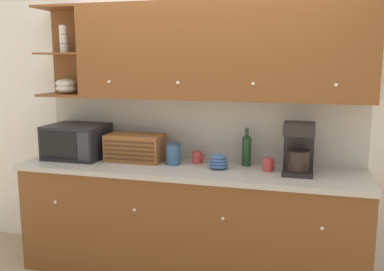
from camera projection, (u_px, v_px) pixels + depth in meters
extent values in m
plane|color=tan|center=(198.00, 256.00, 3.89)|extent=(24.00, 24.00, 0.00)
cube|color=white|center=(200.00, 114.00, 3.69)|extent=(5.16, 0.06, 2.60)
cube|color=brown|center=(189.00, 223.00, 3.52)|extent=(2.76, 0.62, 0.88)
cube|color=#B7B2A8|center=(188.00, 170.00, 3.43)|extent=(2.78, 0.65, 0.04)
sphere|color=white|center=(55.00, 202.00, 3.46)|extent=(0.03, 0.03, 0.03)
sphere|color=white|center=(135.00, 210.00, 3.28)|extent=(0.03, 0.03, 0.03)
sphere|color=white|center=(223.00, 219.00, 3.10)|extent=(0.03, 0.03, 0.03)
sphere|color=white|center=(322.00, 228.00, 2.92)|extent=(0.03, 0.03, 0.03)
cube|color=#B7B2A8|center=(198.00, 128.00, 3.68)|extent=(2.76, 0.01, 0.54)
cube|color=brown|center=(220.00, 51.00, 3.36)|extent=(2.34, 0.33, 0.76)
cube|color=brown|center=(74.00, 52.00, 3.87)|extent=(0.42, 0.02, 0.76)
cube|color=brown|center=(66.00, 95.00, 3.79)|extent=(0.42, 0.33, 0.02)
cube|color=brown|center=(64.00, 54.00, 3.73)|extent=(0.42, 0.33, 0.02)
cube|color=brown|center=(62.00, 8.00, 3.66)|extent=(0.42, 0.33, 0.02)
sphere|color=white|center=(109.00, 82.00, 3.47)|extent=(0.03, 0.03, 0.03)
sphere|color=white|center=(178.00, 83.00, 3.32)|extent=(0.03, 0.03, 0.03)
sphere|color=white|center=(253.00, 84.00, 3.17)|extent=(0.03, 0.03, 0.03)
sphere|color=white|center=(336.00, 85.00, 3.02)|extent=(0.03, 0.03, 0.03)
ellipsoid|color=silver|center=(66.00, 89.00, 3.78)|extent=(0.18, 0.18, 0.08)
ellipsoid|color=silver|center=(66.00, 83.00, 3.77)|extent=(0.18, 0.18, 0.08)
cylinder|color=silver|center=(64.00, 48.00, 3.72)|extent=(0.07, 0.07, 0.08)
cylinder|color=silver|center=(64.00, 39.00, 3.70)|extent=(0.07, 0.07, 0.08)
cylinder|color=silver|center=(63.00, 30.00, 3.69)|extent=(0.07, 0.07, 0.08)
cube|color=black|center=(77.00, 141.00, 3.75)|extent=(0.49, 0.41, 0.29)
cube|color=black|center=(58.00, 145.00, 3.56)|extent=(0.35, 0.01, 0.23)
cube|color=#2D2D33|center=(83.00, 147.00, 3.50)|extent=(0.11, 0.01, 0.23)
cube|color=brown|center=(135.00, 148.00, 3.63)|extent=(0.48, 0.27, 0.23)
cube|color=#4B2C16|center=(129.00, 159.00, 3.52)|extent=(0.44, 0.01, 0.02)
cube|color=#4B2C16|center=(129.00, 155.00, 3.51)|extent=(0.44, 0.01, 0.02)
cube|color=#4B2C16|center=(129.00, 151.00, 3.50)|extent=(0.44, 0.01, 0.02)
cube|color=#4B2C16|center=(129.00, 146.00, 3.50)|extent=(0.44, 0.01, 0.02)
cube|color=#4B2C16|center=(129.00, 142.00, 3.49)|extent=(0.44, 0.01, 0.02)
cylinder|color=#33567A|center=(173.00, 155.00, 3.51)|extent=(0.12, 0.12, 0.17)
cylinder|color=navy|center=(173.00, 144.00, 3.49)|extent=(0.13, 0.13, 0.01)
cylinder|color=#B73D38|center=(197.00, 157.00, 3.56)|extent=(0.08, 0.08, 0.10)
torus|color=#B73D38|center=(203.00, 158.00, 3.54)|extent=(0.01, 0.07, 0.07)
ellipsoid|color=#3D5B93|center=(218.00, 166.00, 3.38)|extent=(0.16, 0.16, 0.04)
ellipsoid|color=#3D5B93|center=(218.00, 163.00, 3.38)|extent=(0.15, 0.15, 0.04)
ellipsoid|color=#3D5B93|center=(218.00, 160.00, 3.37)|extent=(0.14, 0.14, 0.04)
ellipsoid|color=#3D5B93|center=(219.00, 157.00, 3.37)|extent=(0.13, 0.13, 0.04)
cylinder|color=#19381E|center=(246.00, 153.00, 3.46)|extent=(0.07, 0.07, 0.21)
sphere|color=#19381E|center=(247.00, 140.00, 3.45)|extent=(0.07, 0.07, 0.07)
cylinder|color=#19381E|center=(247.00, 132.00, 3.44)|extent=(0.03, 0.03, 0.07)
cylinder|color=#B73D38|center=(268.00, 165.00, 3.30)|extent=(0.08, 0.08, 0.10)
torus|color=#B73D38|center=(274.00, 165.00, 3.29)|extent=(0.01, 0.07, 0.07)
cube|color=black|center=(298.00, 172.00, 3.22)|extent=(0.23, 0.24, 0.03)
cylinder|color=black|center=(298.00, 161.00, 3.18)|extent=(0.17, 0.17, 0.16)
cube|color=black|center=(299.00, 146.00, 3.27)|extent=(0.23, 0.05, 0.39)
cube|color=black|center=(299.00, 129.00, 3.16)|extent=(0.23, 0.24, 0.09)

